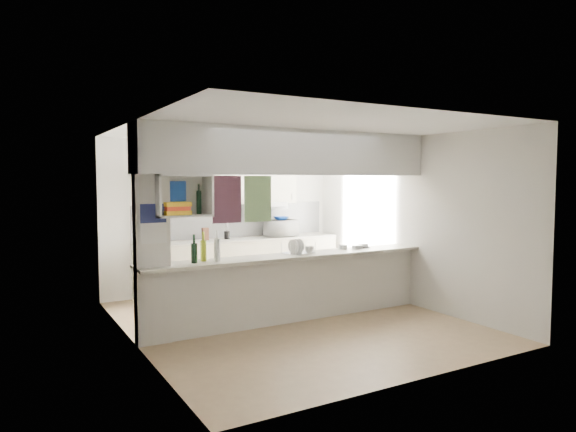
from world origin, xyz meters
TOP-DOWN VIEW (x-y plane):
  - floor at (0.00, 0.00)m, footprint 4.80×4.80m
  - ceiling at (0.00, 0.00)m, footprint 4.80×4.80m
  - wall_back at (0.00, 2.40)m, footprint 4.20×0.00m
  - wall_left at (-2.10, 0.00)m, footprint 0.00×4.80m
  - wall_right at (2.10, 0.00)m, footprint 0.00×4.80m
  - servery_partition at (-0.17, 0.00)m, footprint 4.20×0.50m
  - cubby_shelf at (-1.57, -0.06)m, footprint 0.65×0.35m
  - kitchen_run at (0.16, 2.14)m, footprint 3.60×0.63m
  - microwave at (0.98, 2.06)m, footprint 0.58×0.44m
  - bowl at (0.97, 2.04)m, footprint 0.26×0.26m
  - dish_rack at (0.13, 0.04)m, footprint 0.46×0.38m
  - cup at (0.23, -0.08)m, footprint 0.15×0.15m
  - wine_bottles at (-1.23, 0.01)m, footprint 0.38×0.16m
  - plastic_tubs at (1.11, 0.09)m, footprint 0.50×0.21m
  - utensil_jar at (-0.03, 2.15)m, footprint 0.10×0.10m
  - knife_block at (-0.42, 2.18)m, footprint 0.11×0.09m

SIDE VIEW (x-z plane):
  - floor at x=0.00m, z-range 0.00..0.00m
  - kitchen_run at x=0.16m, z-range -0.29..1.95m
  - plastic_tubs at x=1.11m, z-range 0.92..0.98m
  - cup at x=0.23m, z-range 0.94..1.03m
  - utensil_jar at x=-0.03m, z-range 0.92..1.06m
  - dish_rack at x=0.13m, z-range 0.90..1.11m
  - knife_block at x=-0.42m, z-range 0.92..1.13m
  - wine_bottles at x=-1.23m, z-range 0.87..1.26m
  - microwave at x=0.98m, z-range 0.92..1.22m
  - bowl at x=0.97m, z-range 1.22..1.28m
  - wall_back at x=0.00m, z-range -0.80..3.40m
  - wall_left at x=-2.10m, z-range -1.10..3.70m
  - wall_right at x=2.10m, z-range -1.10..3.70m
  - servery_partition at x=-0.17m, z-range 0.36..2.96m
  - cubby_shelf at x=-1.57m, z-range 1.46..1.96m
  - ceiling at x=0.00m, z-range 2.60..2.60m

